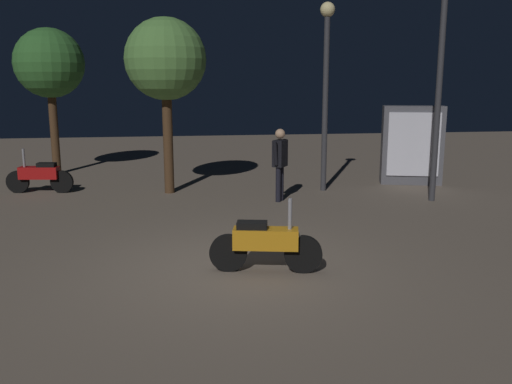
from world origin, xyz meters
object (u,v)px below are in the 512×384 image
Objects in this scene: motorcycle_orange_foreground at (265,243)px; kiosk_billboard at (412,145)px; motorcycle_red_parked_left at (40,176)px; streetlamp_near at (441,58)px; streetlamp_far at (326,72)px; person_rider_beside at (280,158)px.

kiosk_billboard is (5.01, 6.35, 0.61)m from motorcycle_orange_foreground.
streetlamp_near is (9.29, -2.24, 2.81)m from motorcycle_red_parked_left.
motorcycle_red_parked_left is at bearing 166.46° from streetlamp_near.
motorcycle_orange_foreground is at bearing -112.73° from streetlamp_far.
person_rider_beside reaches higher than motorcycle_red_parked_left.
motorcycle_orange_foreground is at bearing 66.73° from kiosk_billboard.
person_rider_beside is 2.61m from streetlamp_far.
streetlamp_near reaches higher than streetlamp_far.
motorcycle_red_parked_left is 9.69m from kiosk_billboard.
motorcycle_red_parked_left is at bearing 137.20° from motorcycle_orange_foreground.
person_rider_beside is (1.09, 4.70, 0.57)m from motorcycle_orange_foreground.
motorcycle_orange_foreground is 8.11m from kiosk_billboard.
kiosk_billboard is at bearing -121.83° from person_rider_beside.
person_rider_beside is 0.80× the size of kiosk_billboard.
streetlamp_near reaches higher than kiosk_billboard.
kiosk_billboard is at bearing 63.22° from motorcycle_orange_foreground.
kiosk_billboard is (0.38, 2.09, -2.19)m from streetlamp_near.
kiosk_billboard is at bearing 12.10° from streetlamp_far.
motorcycle_orange_foreground is 0.36× the size of streetlamp_far.
streetlamp_far is (-2.21, 1.54, -0.28)m from streetlamp_near.
motorcycle_red_parked_left is (-4.66, 6.49, 0.00)m from motorcycle_orange_foreground.
motorcycle_orange_foreground is at bearing -137.46° from streetlamp_near.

